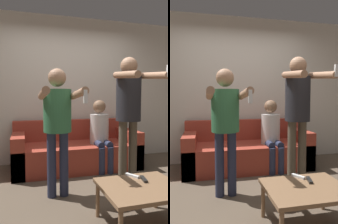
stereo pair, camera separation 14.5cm
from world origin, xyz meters
TOP-DOWN VIEW (x-y plane):
  - ground_plane at (0.00, 0.00)m, footprint 14.00×14.00m
  - wall_back at (0.00, 1.61)m, footprint 6.40×0.06m
  - couch at (0.08, 1.15)m, footprint 2.10×0.88m
  - person_standing_left at (-0.38, 0.10)m, footprint 0.46×0.76m
  - person_standing_right at (0.55, 0.10)m, footprint 0.44×0.74m
  - person_seated at (0.46, 0.95)m, footprint 0.32×0.53m
  - coffee_table at (0.27, -0.71)m, footprint 0.76×0.62m
  - remote_near at (0.36, -0.60)m, footprint 0.07×0.15m
  - remote_far at (0.30, -0.48)m, footprint 0.11×0.15m

SIDE VIEW (x-z plane):
  - ground_plane at x=0.00m, z-range 0.00..0.00m
  - couch at x=0.08m, z-range -0.12..0.67m
  - coffee_table at x=0.27m, z-range 0.16..0.55m
  - remote_near at x=0.36m, z-range 0.39..0.42m
  - remote_far at x=0.30m, z-range 0.39..0.42m
  - person_seated at x=0.46m, z-range 0.06..1.22m
  - person_standing_left at x=-0.38m, z-range 0.20..1.76m
  - person_standing_right at x=0.55m, z-range 0.23..1.97m
  - wall_back at x=0.00m, z-range 0.00..2.70m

